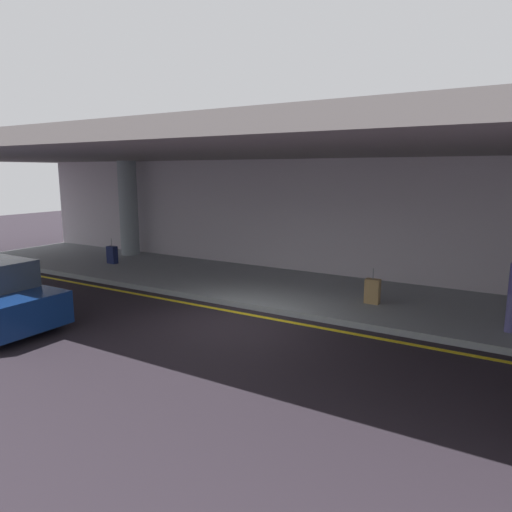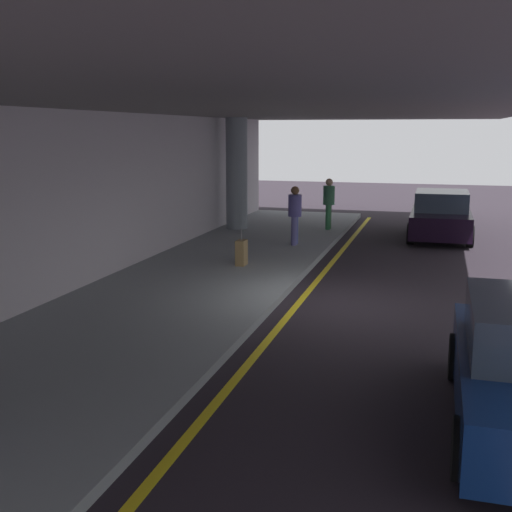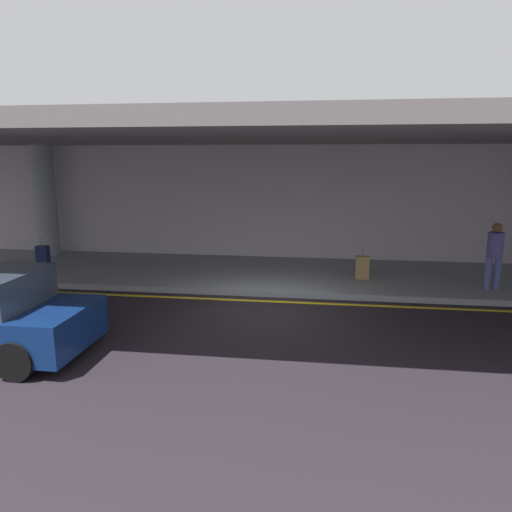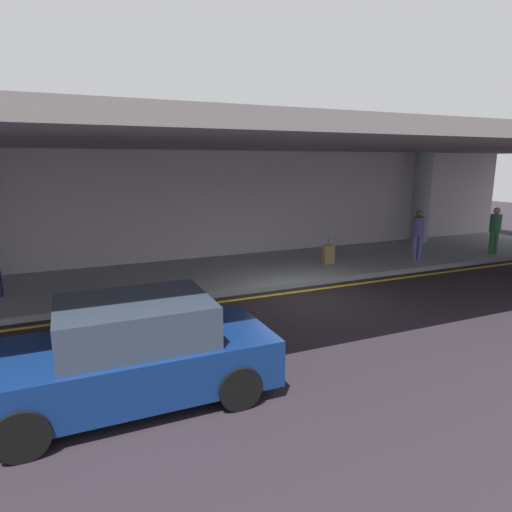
{
  "view_description": "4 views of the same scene",
  "coord_description": "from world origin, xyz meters",
  "px_view_note": "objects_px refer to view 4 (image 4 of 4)",
  "views": [
    {
      "loc": [
        5.53,
        -8.42,
        3.4
      ],
      "look_at": [
        -0.68,
        2.01,
        1.17
      ],
      "focal_mm": 32.34,
      "sensor_mm": 36.0,
      "label": 1
    },
    {
      "loc": [
        -12.22,
        -1.92,
        3.4
      ],
      "look_at": [
        -0.59,
        1.42,
        1.0
      ],
      "focal_mm": 44.74,
      "sensor_mm": 36.0,
      "label": 2
    },
    {
      "loc": [
        1.23,
        -10.28,
        3.4
      ],
      "look_at": [
        -0.58,
        2.54,
        0.71
      ],
      "focal_mm": 33.4,
      "sensor_mm": 36.0,
      "label": 3
    },
    {
      "loc": [
        -5.45,
        -9.23,
        3.4
      ],
      "look_at": [
        -0.78,
        1.41,
        0.91
      ],
      "focal_mm": 30.76,
      "sensor_mm": 36.0,
      "label": 4
    }
  ],
  "objects_px": {
    "support_column_left_mid": "(421,198)",
    "traveler_with_luggage": "(418,231)",
    "suitcase_upright_primary": "(328,254)",
    "person_waiting_for_ride": "(495,228)",
    "car_navy": "(131,353)"
  },
  "relations": [
    {
      "from": "support_column_left_mid",
      "to": "suitcase_upright_primary",
      "type": "xyz_separation_m",
      "value": [
        -5.66,
        -1.92,
        -1.51
      ]
    },
    {
      "from": "traveler_with_luggage",
      "to": "support_column_left_mid",
      "type": "bearing_deg",
      "value": -173.99
    },
    {
      "from": "traveler_with_luggage",
      "to": "suitcase_upright_primary",
      "type": "bearing_deg",
      "value": -50.48
    },
    {
      "from": "car_navy",
      "to": "traveler_with_luggage",
      "type": "height_order",
      "value": "traveler_with_luggage"
    },
    {
      "from": "person_waiting_for_ride",
      "to": "suitcase_upright_primary",
      "type": "height_order",
      "value": "person_waiting_for_ride"
    },
    {
      "from": "support_column_left_mid",
      "to": "traveler_with_luggage",
      "type": "distance_m",
      "value": 3.68
    },
    {
      "from": "support_column_left_mid",
      "to": "person_waiting_for_ride",
      "type": "relative_size",
      "value": 2.17
    },
    {
      "from": "car_navy",
      "to": "person_waiting_for_ride",
      "type": "xyz_separation_m",
      "value": [
        13.39,
        4.7,
        0.4
      ]
    },
    {
      "from": "car_navy",
      "to": "person_waiting_for_ride",
      "type": "bearing_deg",
      "value": 16.9
    },
    {
      "from": "traveler_with_luggage",
      "to": "suitcase_upright_primary",
      "type": "height_order",
      "value": "traveler_with_luggage"
    },
    {
      "from": "suitcase_upright_primary",
      "to": "support_column_left_mid",
      "type": "bearing_deg",
      "value": 42.77
    },
    {
      "from": "person_waiting_for_ride",
      "to": "suitcase_upright_primary",
      "type": "bearing_deg",
      "value": -132.01
    },
    {
      "from": "support_column_left_mid",
      "to": "traveler_with_luggage",
      "type": "xyz_separation_m",
      "value": [
        -2.52,
        -2.54,
        -0.86
      ]
    },
    {
      "from": "support_column_left_mid",
      "to": "traveler_with_luggage",
      "type": "height_order",
      "value": "support_column_left_mid"
    },
    {
      "from": "support_column_left_mid",
      "to": "car_navy",
      "type": "distance_m",
      "value": 14.93
    }
  ]
}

